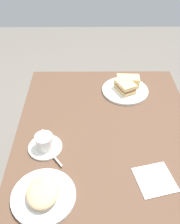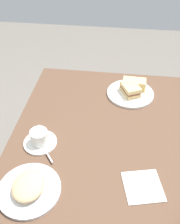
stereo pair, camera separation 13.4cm
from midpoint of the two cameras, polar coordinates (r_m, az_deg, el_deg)
ground_plane at (r=1.87m, az=4.31°, el=-20.70°), size 6.00×6.00×0.00m
dining_table at (r=1.35m, az=5.63°, el=-8.17°), size 1.10×0.89×0.74m
sandwich_plate at (r=1.52m, az=11.36°, el=3.91°), size 0.27×0.27×0.01m
sandwich_front at (r=1.50m, az=11.42°, el=4.86°), size 0.14×0.13×0.06m
sandwich_back at (r=1.54m, az=12.19°, el=5.95°), size 0.08×0.13×0.06m
coffee_saucer at (r=1.23m, az=-7.84°, el=-6.83°), size 0.16×0.16×0.01m
coffee_cup at (r=1.20m, az=-8.02°, el=-5.48°), size 0.11×0.08×0.07m
spoon at (r=1.18m, az=-6.35°, el=-8.98°), size 0.09×0.07×0.01m
side_plate at (r=1.08m, az=-9.67°, el=-16.72°), size 0.25×0.25×0.01m
side_food_pile at (r=1.05m, az=-9.86°, el=-15.88°), size 0.15×0.13×0.04m
napkin at (r=1.11m, az=15.11°, el=-15.75°), size 0.18×0.18×0.00m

